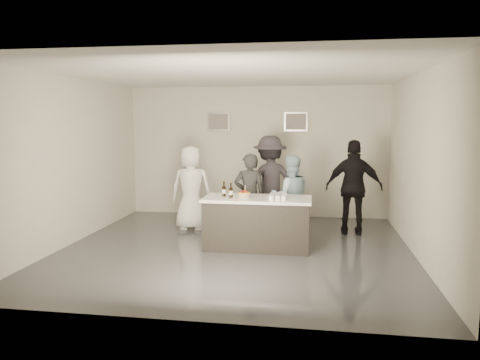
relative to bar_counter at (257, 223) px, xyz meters
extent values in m
plane|color=#3D3D42|center=(-0.36, -0.12, -0.45)|extent=(6.00, 6.00, 0.00)
plane|color=white|center=(-0.36, -0.12, 2.55)|extent=(6.00, 6.00, 0.00)
cube|color=beige|center=(-0.36, 2.88, 1.05)|extent=(6.00, 0.04, 3.00)
cube|color=beige|center=(-0.36, -3.12, 1.05)|extent=(6.00, 0.04, 3.00)
cube|color=beige|center=(-3.36, -0.12, 1.05)|extent=(0.04, 6.00, 3.00)
cube|color=beige|center=(2.64, -0.12, 1.05)|extent=(0.04, 6.00, 3.00)
cube|color=#B2B2B7|center=(-1.26, 2.85, 1.75)|extent=(0.54, 0.04, 0.44)
cube|color=#B2B2B7|center=(0.54, 2.85, 1.75)|extent=(0.54, 0.04, 0.44)
cube|color=white|center=(0.00, 0.00, 0.00)|extent=(1.86, 0.86, 0.90)
cylinder|color=yellow|center=(-0.22, -0.05, 0.49)|extent=(0.21, 0.21, 0.08)
cylinder|color=black|center=(-0.60, 0.05, 0.58)|extent=(0.07, 0.07, 0.26)
cylinder|color=black|center=(-0.45, -0.09, 0.58)|extent=(0.07, 0.07, 0.26)
cube|color=gold|center=(0.37, -0.07, 0.49)|extent=(0.30, 0.40, 0.08)
cube|color=pink|center=(-0.28, -0.33, 0.45)|extent=(0.24, 0.08, 0.01)
imported|color=black|center=(-0.23, 0.72, 0.36)|extent=(0.66, 0.50, 1.62)
imported|color=#A5C7D9|center=(0.53, 0.85, 0.34)|extent=(0.89, 0.76, 1.58)
imported|color=white|center=(-1.51, 1.24, 0.41)|extent=(0.86, 0.58, 1.72)
imported|color=black|center=(1.74, 1.31, 0.48)|extent=(1.11, 0.50, 1.86)
imported|color=#2F2A32|center=(0.06, 1.65, 0.51)|extent=(1.42, 1.15, 1.92)
camera|label=1|loc=(0.95, -7.94, 1.77)|focal=35.00mm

